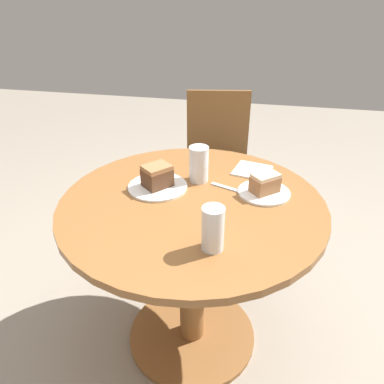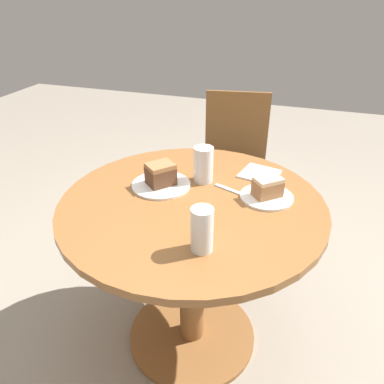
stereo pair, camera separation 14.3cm
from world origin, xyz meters
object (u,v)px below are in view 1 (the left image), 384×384
(plate_near, at_px, (264,192))
(cake_slice_far, at_px, (157,176))
(cake_slice_near, at_px, (265,183))
(chair, at_px, (217,168))
(plate_far, at_px, (158,187))
(glass_lemonade, at_px, (213,231))
(glass_water, at_px, (199,166))

(plate_near, height_order, cake_slice_far, cake_slice_far)
(cake_slice_far, bearing_deg, plate_near, 5.20)
(cake_slice_far, bearing_deg, cake_slice_near, 5.20)
(chair, height_order, plate_far, chair)
(glass_lemonade, distance_m, glass_water, 0.47)
(chair, height_order, cake_slice_far, chair)
(chair, bearing_deg, glass_water, -98.18)
(cake_slice_near, distance_m, glass_lemonade, 0.42)
(chair, xyz_separation_m, glass_water, (0.02, -0.73, 0.36))
(chair, height_order, cake_slice_near, chair)
(cake_slice_far, bearing_deg, glass_lemonade, -50.96)
(glass_water, bearing_deg, plate_near, -12.01)
(plate_near, bearing_deg, cake_slice_near, 0.00)
(plate_far, bearing_deg, plate_near, 5.20)
(glass_water, bearing_deg, plate_far, -147.28)
(chair, relative_size, cake_slice_far, 6.70)
(cake_slice_near, bearing_deg, cake_slice_far, -174.80)
(chair, relative_size, cake_slice_near, 7.30)
(plate_near, distance_m, plate_far, 0.43)
(plate_near, xyz_separation_m, cake_slice_near, (0.00, 0.00, 0.04))
(plate_near, relative_size, cake_slice_far, 1.50)
(plate_near, height_order, plate_far, same)
(plate_far, relative_size, cake_slice_near, 1.91)
(chair, bearing_deg, plate_near, -78.98)
(chair, relative_size, plate_near, 4.46)
(plate_near, xyz_separation_m, glass_lemonade, (-0.15, -0.39, 0.06))
(cake_slice_near, bearing_deg, glass_lemonade, -111.08)
(plate_near, height_order, glass_lemonade, glass_lemonade)
(chair, xyz_separation_m, cake_slice_near, (0.29, -0.79, 0.34))
(cake_slice_far, height_order, glass_lemonade, glass_lemonade)
(plate_far, relative_size, cake_slice_far, 1.76)
(plate_near, distance_m, cake_slice_near, 0.04)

